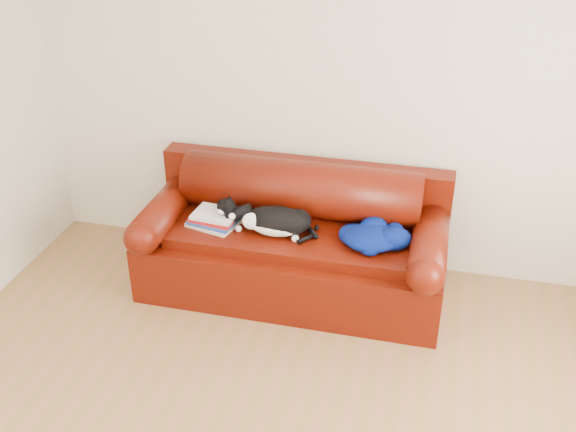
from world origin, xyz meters
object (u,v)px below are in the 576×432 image
book_stack (215,219)px  blanket (374,236)px  cat (277,222)px  sofa_base (293,260)px

book_stack → blanket: (1.11, 0.01, 0.01)m
blanket → book_stack: bearing=-179.5°
cat → blanket: cat is taller
book_stack → blanket: blanket is taller
cat → blanket: bearing=-7.5°
cat → blanket: size_ratio=1.19×
sofa_base → book_stack: (-0.54, -0.08, 0.31)m
sofa_base → blanket: blanket is taller
sofa_base → cat: bearing=-135.5°
book_stack → sofa_base: bearing=8.8°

